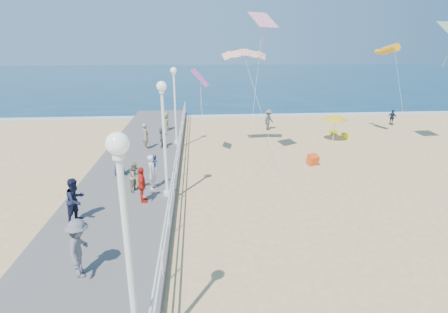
{
  "coord_description": "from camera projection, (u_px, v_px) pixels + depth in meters",
  "views": [
    {
      "loc": [
        -3.89,
        -15.32,
        7.26
      ],
      "look_at": [
        -2.5,
        2.0,
        1.6
      ],
      "focal_mm": 28.0,
      "sensor_mm": 36.0,
      "label": 1
    }
  ],
  "objects": [
    {
      "name": "beach_walker_a",
      "position": [
        269.0,
        120.0,
        30.18
      ],
      "size": [
        1.32,
        1.33,
        1.84
      ],
      "primitive_type": "imported",
      "rotation": [
        0.0,
        0.0,
        0.8
      ],
      "color": "#5E5D62",
      "rests_on": "ground"
    },
    {
      "name": "spectator_7",
      "position": [
        76.0,
        200.0,
        13.86
      ],
      "size": [
        1.01,
        1.1,
        1.84
      ],
      "primitive_type": "imported",
      "rotation": [
        0.0,
        0.0,
        1.14
      ],
      "color": "#161A31",
      "rests_on": "boardwalk"
    },
    {
      "name": "ocean",
      "position": [
        213.0,
        77.0,
        78.66
      ],
      "size": [
        160.0,
        90.0,
        0.05
      ],
      "primitive_type": "cube",
      "color": "#0C2F4A",
      "rests_on": "ground"
    },
    {
      "name": "spectator_2",
      "position": [
        79.0,
        248.0,
        10.57
      ],
      "size": [
        0.75,
        1.25,
        1.89
      ],
      "primitive_type": "imported",
      "rotation": [
        0.0,
        0.0,
        1.62
      ],
      "color": "slate",
      "rests_on": "boardwalk"
    },
    {
      "name": "boardwalk",
      "position": [
        122.0,
        200.0,
        16.43
      ],
      "size": [
        5.0,
        44.0,
        0.4
      ],
      "primitive_type": "cube",
      "color": "slate",
      "rests_on": "ground"
    },
    {
      "name": "box_kite",
      "position": [
        313.0,
        161.0,
        21.69
      ],
      "size": [
        0.72,
        0.83,
        0.74
      ],
      "primitive_type": "cube",
      "rotation": [
        0.31,
        0.0,
        0.28
      ],
      "color": "red",
      "rests_on": "ground"
    },
    {
      "name": "spectator_4",
      "position": [
        119.0,
        160.0,
        18.72
      ],
      "size": [
        0.62,
        0.9,
        1.78
      ],
      "primitive_type": "imported",
      "rotation": [
        0.0,
        0.0,
        1.63
      ],
      "color": "#1A203A",
      "rests_on": "boardwalk"
    },
    {
      "name": "surf_line",
      "position": [
        234.0,
        116.0,
        36.48
      ],
      "size": [
        160.0,
        1.2,
        0.04
      ],
      "primitive_type": "cube",
      "color": "white",
      "rests_on": "ground"
    },
    {
      "name": "beach_umbrella",
      "position": [
        335.0,
        117.0,
        26.45
      ],
      "size": [
        1.9,
        1.9,
        2.14
      ],
      "color": "white",
      "rests_on": "ground"
    },
    {
      "name": "spectator_5",
      "position": [
        162.0,
        137.0,
        23.87
      ],
      "size": [
        0.57,
        1.36,
        1.42
      ],
      "primitive_type": "imported",
      "rotation": [
        0.0,
        0.0,
        1.45
      ],
      "color": "#57585C",
      "rests_on": "boardwalk"
    },
    {
      "name": "beach_walker_c",
      "position": [
        166.0,
        124.0,
        28.58
      ],
      "size": [
        0.82,
        1.06,
        1.93
      ],
      "primitive_type": "imported",
      "rotation": [
        0.0,
        0.0,
        -1.33
      ],
      "color": "#817A59",
      "rests_on": "ground"
    },
    {
      "name": "beach_walker_b",
      "position": [
        392.0,
        117.0,
        32.2
      ],
      "size": [
        0.77,
        0.89,
        1.43
      ],
      "primitive_type": "imported",
      "rotation": [
        0.0,
        0.0,
        2.18
      ],
      "color": "#182535",
      "rests_on": "ground"
    },
    {
      "name": "lamp_post_far",
      "position": [
        175.0,
        98.0,
        24.05
      ],
      "size": [
        0.44,
        0.44,
        5.32
      ],
      "color": "white",
      "rests_on": "boardwalk"
    },
    {
      "name": "beach_chair_left",
      "position": [
        333.0,
        132.0,
        29.01
      ],
      "size": [
        0.55,
        0.55,
        0.4
      ],
      "primitive_type": "cube",
      "color": "#CDDC17",
      "rests_on": "ground"
    },
    {
      "name": "woman_holding_toddler",
      "position": [
        152.0,
        172.0,
        17.06
      ],
      "size": [
        0.59,
        0.72,
        1.71
      ],
      "primitive_type": "imported",
      "rotation": [
        0.0,
        0.0,
        1.25
      ],
      "color": "white",
      "rests_on": "boardwalk"
    },
    {
      "name": "toddler_held",
      "position": [
        155.0,
        163.0,
        17.09
      ],
      "size": [
        0.43,
        0.48,
        0.83
      ],
      "primitive_type": "imported",
      "rotation": [
        0.0,
        0.0,
        1.25
      ],
      "color": "#2F54B1",
      "rests_on": "boardwalk"
    },
    {
      "name": "spectator_3",
      "position": [
        142.0,
        185.0,
        15.58
      ],
      "size": [
        0.56,
        1.03,
        1.66
      ],
      "primitive_type": "imported",
      "rotation": [
        0.0,
        0.0,
        1.74
      ],
      "color": "red",
      "rests_on": "boardwalk"
    },
    {
      "name": "kite_diamond_redwhite",
      "position": [
        263.0,
        20.0,
        19.04
      ],
      "size": [
        1.75,
        1.66,
        0.83
      ],
      "primitive_type": "cube",
      "rotation": [
        0.64,
        0.0,
        0.54
      ],
      "color": "#DD1A54"
    },
    {
      "name": "kite_windsock",
      "position": [
        390.0,
        49.0,
        25.34
      ],
      "size": [
        0.98,
        2.52,
        1.05
      ],
      "primitive_type": "cylinder",
      "rotation": [
        1.36,
        0.0,
        0.17
      ],
      "color": "orange"
    },
    {
      "name": "spectator_6",
      "position": [
        146.0,
        136.0,
        23.53
      ],
      "size": [
        0.47,
        0.67,
        1.76
      ],
      "primitive_type": "imported",
      "rotation": [
        0.0,
        0.0,
        1.65
      ],
      "color": "gray",
      "rests_on": "boardwalk"
    },
    {
      "name": "lamp_post_mid",
      "position": [
        164.0,
        128.0,
        15.52
      ],
      "size": [
        0.44,
        0.44,
        5.32
      ],
      "color": "white",
      "rests_on": "boardwalk"
    },
    {
      "name": "kite_diamond_pink",
      "position": [
        200.0,
        78.0,
        21.2
      ],
      "size": [
        1.15,
        1.49,
        1.0
      ],
      "primitive_type": "cube",
      "rotation": [
        0.83,
        0.0,
        1.38
      ],
      "color": "#FF5DC0"
    },
    {
      "name": "spectator_1",
      "position": [
        135.0,
        177.0,
        16.83
      ],
      "size": [
        0.77,
        0.85,
        1.43
      ],
      "primitive_type": "imported",
      "rotation": [
        0.0,
        0.0,
        1.17
      ],
      "color": "gray",
      "rests_on": "boardwalk"
    },
    {
      "name": "kite_parafoil",
      "position": [
        244.0,
        52.0,
        22.6
      ],
      "size": [
        2.91,
        0.94,
        0.65
      ],
      "primitive_type": null,
      "rotation": [
        0.44,
        0.0,
        0.0
      ],
      "color": "#EA481B"
    },
    {
      "name": "beach_chair_right",
      "position": [
        346.0,
        136.0,
        27.82
      ],
      "size": [
        0.55,
        0.55,
        0.4
      ],
      "primitive_type": "cube",
      "color": "yellow",
      "rests_on": "ground"
    },
    {
      "name": "lamp_post_near",
      "position": [
        126.0,
        232.0,
        6.99
      ],
      "size": [
        0.44,
        0.44,
        5.32
      ],
      "color": "white",
      "rests_on": "boardwalk"
    },
    {
      "name": "railing",
      "position": [
        173.0,
        178.0,
        16.29
      ],
      "size": [
        0.05,
        42.0,
        0.55
      ],
      "color": "white",
      "rests_on": "boardwalk"
    },
    {
      "name": "ground",
      "position": [
        278.0,
        199.0,
        17.06
      ],
      "size": [
        160.0,
        160.0,
        0.0
      ],
      "primitive_type": "plane",
      "color": "#E6BA78",
      "rests_on": "ground"
    }
  ]
}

